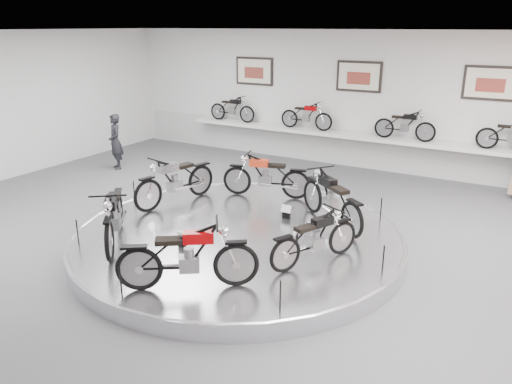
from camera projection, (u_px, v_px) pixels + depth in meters
The scene contains 21 objects.
floor at pixel (230, 251), 9.55m from camera, with size 16.00×16.00×0.00m, color #4C4C4F.
ceiling at pixel (226, 32), 8.27m from camera, with size 16.00×16.00×0.00m, color white.
wall_back at pixel (358, 101), 14.66m from camera, with size 16.00×16.00×0.00m, color silver.
dado_band at pixel (354, 149), 15.10m from camera, with size 15.68×0.04×1.10m, color #BCBCBA.
display_platform at pixel (238, 239), 9.74m from camera, with size 6.40×6.40×0.30m, color silver.
platform_rim at pixel (238, 233), 9.71m from camera, with size 6.40×6.40×0.10m, color #B2B2BA.
shelf at pixel (352, 136), 14.73m from camera, with size 11.00×0.55×0.10m, color silver.
poster_left at pixel (254, 71), 16.06m from camera, with size 1.35×0.06×0.88m, color silver.
poster_center at pixel (359, 76), 14.40m from camera, with size 1.35×0.06×0.88m, color silver.
poster_right at pixel (491, 83), 12.74m from camera, with size 1.35×0.06×0.88m, color silver.
shelf_bike_a at pixel (232, 110), 16.58m from camera, with size 1.22×0.42×0.73m, color black, non-canonical shape.
shelf_bike_b at pixel (306, 117), 15.31m from camera, with size 1.22×0.42×0.73m, color #8B0104, non-canonical shape.
shelf_bike_c at pixel (405, 127), 13.89m from camera, with size 1.22×0.42×0.73m, color black, non-canonical shape.
shelf_bike_d at pixel (512, 137), 12.61m from camera, with size 1.22×0.42×0.73m, color #B2B3B7, non-canonical shape.
bike_a at pixel (331, 199), 9.89m from camera, with size 1.85×0.65×1.09m, color black, non-canonical shape.
bike_b at pixel (266, 175), 11.51m from camera, with size 1.76×0.62×1.03m, color red, non-canonical shape.
bike_c at pixel (175, 180), 11.07m from camera, with size 1.88×0.66×1.11m, color #B2B3B7, non-canonical shape.
bike_d at pixel (114, 215), 9.03m from camera, with size 1.86×0.66×1.09m, color black, non-canonical shape.
bike_e at pixel (188, 256), 7.46m from camera, with size 1.83×0.64×1.07m, color #8B0104, non-canonical shape.
bike_f at pixel (315, 238), 8.30m from camera, with size 1.56×0.55×0.92m, color black, non-canonical shape.
visitor at pixel (116, 142), 14.80m from camera, with size 0.60×0.39×1.65m, color black.
Camera 1 is at (4.77, -7.27, 4.12)m, focal length 35.00 mm.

